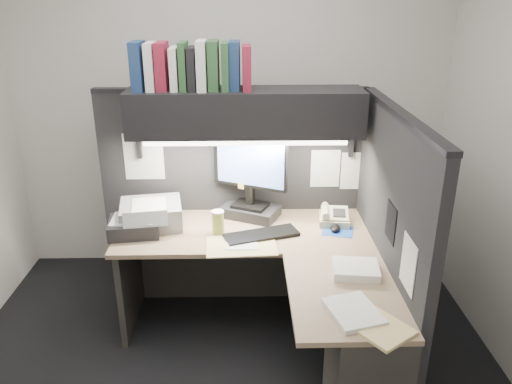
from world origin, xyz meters
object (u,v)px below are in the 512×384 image
(keyboard, at_px, (262,235))
(notebook_stack, at_px, (134,226))
(overhead_shelf, at_px, (245,112))
(coffee_cup, at_px, (218,223))
(desk, at_px, (297,314))
(telephone, at_px, (334,217))
(monitor, at_px, (250,186))
(printer, at_px, (151,214))

(keyboard, bearing_deg, notebook_stack, 156.41)
(overhead_shelf, bearing_deg, coffee_cup, -129.22)
(desk, height_order, telephone, telephone)
(monitor, height_order, telephone, monitor)
(telephone, bearing_deg, printer, -173.06)
(desk, distance_m, monitor, 0.98)
(keyboard, xyz_separation_m, notebook_stack, (-0.85, 0.07, 0.04))
(telephone, distance_m, coffee_cup, 0.82)
(coffee_cup, bearing_deg, printer, 164.37)
(desk, height_order, coffee_cup, coffee_cup)
(monitor, relative_size, telephone, 2.73)
(overhead_shelf, relative_size, telephone, 7.19)
(monitor, height_order, printer, monitor)
(coffee_cup, bearing_deg, overhead_shelf, 50.78)
(telephone, relative_size, printer, 0.53)
(keyboard, relative_size, notebook_stack, 1.49)
(telephone, relative_size, notebook_stack, 0.65)
(printer, bearing_deg, overhead_shelf, -0.88)
(overhead_shelf, relative_size, keyboard, 3.15)
(desk, relative_size, keyboard, 3.45)
(overhead_shelf, bearing_deg, notebook_stack, -163.52)
(notebook_stack, bearing_deg, desk, -26.76)
(monitor, xyz_separation_m, coffee_cup, (-0.22, -0.26, -0.16))
(desk, height_order, monitor, monitor)
(monitor, xyz_separation_m, notebook_stack, (-0.78, -0.25, -0.18))
(desk, xyz_separation_m, keyboard, (-0.20, 0.46, 0.30))
(monitor, distance_m, coffee_cup, 0.38)
(keyboard, height_order, printer, printer)
(telephone, bearing_deg, keyboard, -151.96)
(keyboard, bearing_deg, telephone, 2.90)
(telephone, bearing_deg, overhead_shelf, 177.95)
(monitor, distance_m, notebook_stack, 0.84)
(telephone, bearing_deg, coffee_cup, -163.63)
(overhead_shelf, distance_m, telephone, 0.96)
(desk, xyz_separation_m, notebook_stack, (-1.05, 0.53, 0.34))
(coffee_cup, xyz_separation_m, printer, (-0.47, 0.13, 0.01))
(printer, relative_size, notebook_stack, 1.24)
(desk, xyz_separation_m, printer, (-0.96, 0.65, 0.37))
(overhead_shelf, bearing_deg, telephone, -8.56)
(telephone, xyz_separation_m, printer, (-1.27, -0.01, 0.04))
(keyboard, height_order, telephone, telephone)
(monitor, bearing_deg, overhead_shelf, -111.89)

